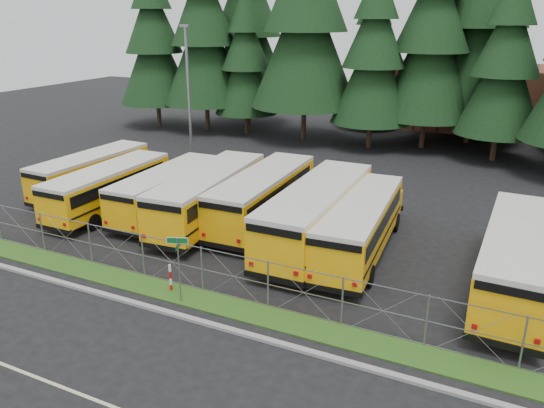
# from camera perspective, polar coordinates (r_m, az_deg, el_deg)

# --- Properties ---
(ground) EXTENTS (120.00, 120.00, 0.00)m
(ground) POSITION_cam_1_polar(r_m,az_deg,el_deg) (22.73, -3.90, -8.72)
(ground) COLOR black
(ground) RESTS_ON ground
(curb) EXTENTS (50.00, 0.25, 0.12)m
(curb) POSITION_cam_1_polar(r_m,az_deg,el_deg) (20.44, -8.25, -12.25)
(curb) COLOR gray
(curb) RESTS_ON ground
(grass_verge) EXTENTS (50.00, 1.40, 0.06)m
(grass_verge) POSITION_cam_1_polar(r_m,az_deg,el_deg) (21.45, -6.16, -10.58)
(grass_verge) COLOR #244915
(grass_verge) RESTS_ON ground
(road_lane_line) EXTENTS (50.00, 0.12, 0.01)m
(road_lane_line) POSITION_cam_1_polar(r_m,az_deg,el_deg) (17.42, -17.68, -19.73)
(road_lane_line) COLOR beige
(road_lane_line) RESTS_ON ground
(chainlink_fence) EXTENTS (44.00, 0.10, 2.00)m
(chainlink_fence) POSITION_cam_1_polar(r_m,az_deg,el_deg) (21.51, -5.28, -7.51)
(chainlink_fence) COLOR gray
(chainlink_fence) RESTS_ON ground
(brick_building) EXTENTS (22.00, 10.00, 6.00)m
(brick_building) POSITION_cam_1_polar(r_m,az_deg,el_deg) (57.99, 21.78, 10.64)
(brick_building) COLOR brown
(brick_building) RESTS_ON ground
(bus_0) EXTENTS (2.67, 9.91, 2.58)m
(bus_0) POSITION_cam_1_polar(r_m,az_deg,el_deg) (35.50, -18.45, 3.15)
(bus_0) COLOR #FFA408
(bus_0) RESTS_ON ground
(bus_1) EXTENTS (2.44, 10.08, 2.64)m
(bus_1) POSITION_cam_1_polar(r_m,az_deg,el_deg) (31.98, -16.70, 1.62)
(bus_1) COLOR #FFA408
(bus_1) RESTS_ON ground
(bus_2) EXTENTS (2.58, 9.91, 2.58)m
(bus_2) POSITION_cam_1_polar(r_m,az_deg,el_deg) (30.79, -10.84, 1.37)
(bus_2) COLOR #FFA408
(bus_2) RESTS_ON ground
(bus_3) EXTENTS (3.40, 11.28, 2.92)m
(bus_3) POSITION_cam_1_polar(r_m,az_deg,el_deg) (29.05, -6.42, 0.83)
(bus_3) COLOR #FFA408
(bus_3) RESTS_ON ground
(bus_4) EXTENTS (2.87, 10.93, 2.85)m
(bus_4) POSITION_cam_1_polar(r_m,az_deg,el_deg) (28.88, -0.69, 0.77)
(bus_4) COLOR #FFA408
(bus_4) RESTS_ON ground
(bus_5) EXTENTS (2.90, 11.75, 3.07)m
(bus_5) POSITION_cam_1_polar(r_m,az_deg,el_deg) (26.11, 5.11, -1.15)
(bus_5) COLOR #FFA408
(bus_5) RESTS_ON ground
(bus_6) EXTENTS (3.22, 10.84, 2.80)m
(bus_6) POSITION_cam_1_polar(r_m,az_deg,el_deg) (25.33, 9.52, -2.36)
(bus_6) COLOR #FFA408
(bus_6) RESTS_ON ground
(bus_east) EXTENTS (2.85, 11.15, 2.91)m
(bus_east) POSITION_cam_1_polar(r_m,az_deg,el_deg) (23.70, 24.85, -5.48)
(bus_east) COLOR #FFA408
(bus_east) RESTS_ON ground
(street_sign) EXTENTS (0.79, 0.52, 2.81)m
(street_sign) POSITION_cam_1_polar(r_m,az_deg,el_deg) (20.83, -10.06, -5.52)
(street_sign) COLOR gray
(street_sign) RESTS_ON ground
(striped_bollard) EXTENTS (0.11, 0.11, 1.20)m
(striped_bollard) POSITION_cam_1_polar(r_m,az_deg,el_deg) (22.37, -10.87, -7.83)
(striped_bollard) COLOR #B20C0C
(striped_bollard) RESTS_ON ground
(light_standard) EXTENTS (0.70, 0.35, 10.14)m
(light_standard) POSITION_cam_1_polar(r_m,az_deg,el_deg) (39.75, -8.97, 11.84)
(light_standard) COLOR gray
(light_standard) RESTS_ON ground
(conifer_0) EXTENTS (7.24, 7.24, 16.00)m
(conifer_0) POSITION_cam_1_polar(r_m,az_deg,el_deg) (55.30, -12.58, 16.40)
(conifer_0) COLOR black
(conifer_0) RESTS_ON ground
(conifer_1) EXTENTS (8.05, 8.05, 17.81)m
(conifer_1) POSITION_cam_1_polar(r_m,az_deg,el_deg) (52.42, -7.32, 17.52)
(conifer_1) COLOR black
(conifer_1) RESTS_ON ground
(conifer_2) EXTENTS (5.95, 5.95, 13.17)m
(conifer_2) POSITION_cam_1_polar(r_m,az_deg,el_deg) (50.69, -2.83, 14.95)
(conifer_2) COLOR black
(conifer_2) RESTS_ON ground
(conifer_3) EXTENTS (9.41, 9.41, 20.80)m
(conifer_3) POSITION_cam_1_polar(r_m,az_deg,el_deg) (47.72, 3.65, 19.23)
(conifer_3) COLOR black
(conifer_3) RESTS_ON ground
(conifer_4) EXTENTS (6.71, 6.71, 14.84)m
(conifer_4) POSITION_cam_1_polar(r_m,az_deg,el_deg) (45.42, 10.88, 15.13)
(conifer_4) COLOR black
(conifer_4) RESTS_ON ground
(conifer_5) EXTENTS (7.93, 7.93, 17.53)m
(conifer_5) POSITION_cam_1_polar(r_m,az_deg,el_deg) (46.44, 16.76, 16.44)
(conifer_5) COLOR black
(conifer_5) RESTS_ON ground
(conifer_6) EXTENTS (6.46, 6.46, 14.29)m
(conifer_6) POSITION_cam_1_polar(r_m,az_deg,el_deg) (44.07, 23.81, 13.37)
(conifer_6) COLOR black
(conifer_6) RESTS_ON ground
(conifer_10) EXTENTS (8.70, 8.70, 19.25)m
(conifer_10) POSITION_cam_1_polar(r_m,az_deg,el_deg) (55.34, -2.67, 18.51)
(conifer_10) COLOR black
(conifer_10) RESTS_ON ground
(conifer_11) EXTENTS (6.33, 6.33, 14.00)m
(conifer_11) POSITION_cam_1_polar(r_m,az_deg,el_deg) (53.88, 10.71, 15.37)
(conifer_11) COLOR black
(conifer_11) RESTS_ON ground
(conifer_12) EXTENTS (9.75, 9.75, 21.57)m
(conifer_12) POSITION_cam_1_polar(r_m,az_deg,el_deg) (49.52, 21.65, 18.42)
(conifer_12) COLOR black
(conifer_12) RESTS_ON ground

